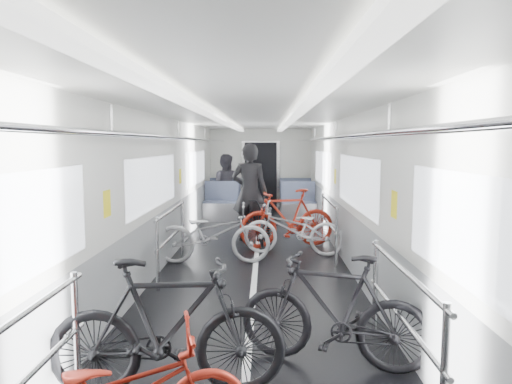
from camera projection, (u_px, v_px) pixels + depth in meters
car_shell at (257, 189)px, 8.44m from camera, size 3.02×14.01×2.41m
bike_left_mid at (168, 328)px, 3.51m from camera, size 1.87×0.67×1.10m
bike_left_far at (213, 234)px, 7.48m from camera, size 1.91×0.74×0.99m
bike_right_near at (334, 310)px, 4.01m from camera, size 1.76×0.93×1.02m
bike_right_mid at (293, 229)px, 8.05m from camera, size 1.86×0.92×0.94m
bike_right_far at (287, 218)px, 8.63m from camera, size 1.92×0.97×1.11m
bike_aisle at (267, 220)px, 9.13m from camera, size 0.78×1.78×0.90m
person_standing at (250, 192)px, 9.18m from camera, size 0.78×0.57×1.98m
person_seated at (225, 186)px, 12.22m from camera, size 0.90×0.75×1.69m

